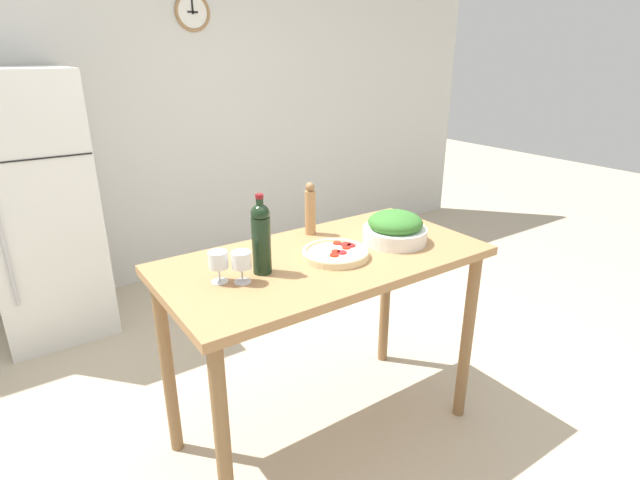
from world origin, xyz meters
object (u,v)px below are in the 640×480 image
(wine_bottle, at_px, (261,237))
(homemade_pizza, at_px, (336,253))
(wine_glass_near, at_px, (241,262))
(salad_bowl, at_px, (395,228))
(wine_glass_far, at_px, (218,262))
(pepper_mill, at_px, (310,209))
(refrigerator, at_px, (37,208))

(wine_bottle, height_order, homemade_pizza, wine_bottle)
(wine_glass_near, height_order, salad_bowl, salad_bowl)
(wine_glass_far, xyz_separation_m, homemade_pizza, (0.50, -0.05, -0.07))
(pepper_mill, xyz_separation_m, homemade_pizza, (-0.07, -0.30, -0.10))
(wine_bottle, bearing_deg, salad_bowl, -4.42)
(wine_glass_near, bearing_deg, refrigerator, 104.71)
(wine_bottle, bearing_deg, wine_glass_far, 176.77)
(pepper_mill, bearing_deg, refrigerator, 122.30)
(wine_bottle, height_order, wine_glass_near, wine_bottle)
(salad_bowl, bearing_deg, wine_bottle, 175.58)
(pepper_mill, bearing_deg, homemade_pizza, -103.28)
(refrigerator, relative_size, pepper_mill, 6.59)
(refrigerator, xyz_separation_m, homemade_pizza, (0.92, -1.87, 0.12))
(wine_glass_near, height_order, homemade_pizza, wine_glass_near)
(wine_bottle, relative_size, wine_glass_far, 2.58)
(refrigerator, relative_size, wine_glass_far, 13.39)
(refrigerator, distance_m, pepper_mill, 1.87)
(wine_glass_far, relative_size, salad_bowl, 0.43)
(wine_glass_near, relative_size, wine_glass_far, 1.00)
(homemade_pizza, bearing_deg, wine_glass_near, 179.82)
(wine_glass_far, distance_m, pepper_mill, 0.62)
(refrigerator, xyz_separation_m, wine_glass_near, (0.49, -1.87, 0.18))
(wine_glass_near, bearing_deg, homemade_pizza, -0.18)
(refrigerator, bearing_deg, wine_glass_near, -75.29)
(wine_glass_near, relative_size, homemade_pizza, 0.43)
(refrigerator, xyz_separation_m, wine_bottle, (0.60, -1.83, 0.25))
(salad_bowl, distance_m, homemade_pizza, 0.33)
(refrigerator, xyz_separation_m, pepper_mill, (0.99, -1.57, 0.22))
(refrigerator, height_order, wine_glass_near, refrigerator)
(wine_glass_far, height_order, homemade_pizza, wine_glass_far)
(refrigerator, distance_m, homemade_pizza, 2.09)
(wine_bottle, distance_m, pepper_mill, 0.47)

